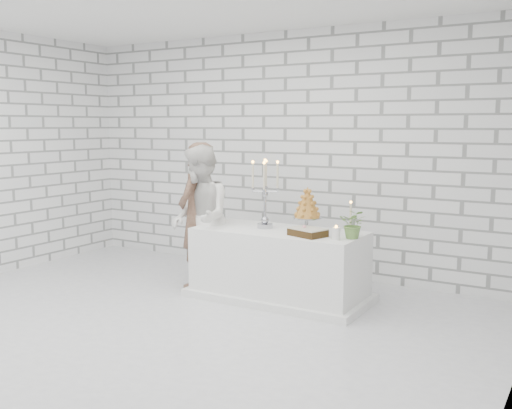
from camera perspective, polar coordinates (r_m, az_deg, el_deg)
name	(u,v)px	position (r m, az deg, el deg)	size (l,w,h in m)	color
ground	(158,326)	(5.64, -9.45, -11.55)	(6.00, 5.00, 0.01)	silver
wall_back	(285,153)	(7.42, 2.82, 5.00)	(6.00, 0.01, 3.00)	white
cake_table	(279,265)	(6.30, 2.23, -5.84)	(1.80, 0.80, 0.75)	white
groom	(197,215)	(6.74, -5.73, -1.04)	(0.61, 0.40, 1.66)	brown
bride	(200,218)	(6.58, -5.44, -1.35)	(0.80, 0.62, 1.64)	white
candelabra	(265,194)	(6.28, 0.89, 1.06)	(0.30, 0.30, 0.75)	#A0A0AA
croquembouche	(307,209)	(6.15, 4.99, -0.43)	(0.30, 0.30, 0.47)	#9B5F1D
chocolate_cake	(308,232)	(5.90, 5.04, -2.68)	(0.35, 0.25, 0.08)	black
pillar_candle	(336,234)	(5.74, 7.77, -2.82)	(0.08, 0.08, 0.12)	white
extra_taper	(350,219)	(6.02, 9.15, -1.38)	(0.06, 0.06, 0.32)	beige
flowers	(354,224)	(5.81, 9.45, -1.87)	(0.26, 0.23, 0.29)	#497435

